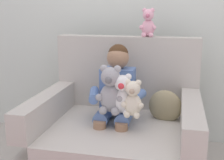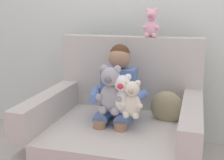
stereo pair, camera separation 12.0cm
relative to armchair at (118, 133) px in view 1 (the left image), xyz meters
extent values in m
cube|color=silver|center=(0.00, 0.74, 1.00)|extent=(6.00, 0.10, 2.60)
cube|color=#BCB7AD|center=(0.00, -0.06, -0.16)|extent=(1.21, 1.02, 0.28)
cube|color=beige|center=(0.00, -0.13, 0.04)|extent=(0.93, 0.88, 0.12)
cube|color=#BCB7AD|center=(0.00, 0.38, 0.41)|extent=(1.21, 0.14, 0.62)
cube|color=#BCB7AD|center=(-0.53, -0.13, 0.21)|extent=(0.14, 0.88, 0.21)
cube|color=#BCB7AD|center=(0.53, -0.13, 0.21)|extent=(0.14, 0.88, 0.21)
cube|color=#597AB7|center=(-0.03, 0.10, 0.33)|extent=(0.26, 0.16, 0.34)
sphere|color=#9E7556|center=(-0.03, 0.10, 0.58)|extent=(0.17, 0.17, 0.17)
sphere|color=#472D19|center=(-0.03, 0.11, 0.60)|extent=(0.16, 0.16, 0.16)
cylinder|color=#597AB7|center=(-0.11, -0.03, 0.16)|extent=(0.11, 0.26, 0.11)
cylinder|color=#9E7556|center=(-0.11, -0.16, 0.01)|extent=(0.09, 0.09, 0.30)
cylinder|color=#597AB7|center=(0.05, -0.03, 0.16)|extent=(0.11, 0.26, 0.11)
cylinder|color=#9E7556|center=(0.05, -0.16, 0.01)|extent=(0.09, 0.09, 0.30)
cylinder|color=#597AB7|center=(-0.19, -0.02, 0.31)|extent=(0.13, 0.27, 0.07)
cylinder|color=#597AB7|center=(0.13, -0.02, 0.31)|extent=(0.13, 0.27, 0.07)
ellipsoid|color=silver|center=(0.13, -0.15, 0.29)|extent=(0.12, 0.10, 0.16)
sphere|color=silver|center=(0.13, -0.16, 0.41)|extent=(0.10, 0.10, 0.10)
sphere|color=tan|center=(0.13, -0.21, 0.40)|extent=(0.04, 0.04, 0.04)
sphere|color=silver|center=(0.10, -0.15, 0.45)|extent=(0.04, 0.04, 0.04)
sphere|color=silver|center=(0.08, -0.18, 0.30)|extent=(0.04, 0.04, 0.04)
sphere|color=silver|center=(0.10, -0.20, 0.23)|extent=(0.05, 0.05, 0.05)
sphere|color=silver|center=(0.17, -0.15, 0.45)|extent=(0.04, 0.04, 0.04)
sphere|color=silver|center=(0.19, -0.18, 0.30)|extent=(0.04, 0.04, 0.04)
sphere|color=silver|center=(0.17, -0.20, 0.23)|extent=(0.05, 0.05, 0.05)
ellipsoid|color=white|center=(0.05, -0.11, 0.30)|extent=(0.14, 0.12, 0.18)
sphere|color=white|center=(0.05, -0.12, 0.43)|extent=(0.12, 0.12, 0.12)
sphere|color=#DB333D|center=(0.05, -0.17, 0.43)|extent=(0.04, 0.04, 0.04)
sphere|color=white|center=(0.01, -0.11, 0.48)|extent=(0.05, 0.05, 0.05)
sphere|color=white|center=(-0.01, -0.14, 0.31)|extent=(0.05, 0.05, 0.05)
sphere|color=white|center=(0.01, -0.16, 0.23)|extent=(0.05, 0.05, 0.05)
sphere|color=white|center=(0.09, -0.11, 0.48)|extent=(0.05, 0.05, 0.05)
sphere|color=white|center=(0.12, -0.14, 0.31)|extent=(0.05, 0.05, 0.05)
sphere|color=white|center=(0.09, -0.16, 0.23)|extent=(0.05, 0.05, 0.05)
ellipsoid|color=#9E9EA3|center=(-0.03, -0.10, 0.32)|extent=(0.16, 0.14, 0.21)
sphere|color=#9E9EA3|center=(-0.03, -0.12, 0.48)|extent=(0.14, 0.14, 0.14)
sphere|color=slate|center=(-0.03, -0.18, 0.47)|extent=(0.05, 0.05, 0.05)
sphere|color=#9E9EA3|center=(-0.08, -0.11, 0.53)|extent=(0.05, 0.05, 0.05)
sphere|color=#9E9EA3|center=(-0.11, -0.14, 0.33)|extent=(0.05, 0.05, 0.05)
sphere|color=#9E9EA3|center=(-0.08, -0.16, 0.24)|extent=(0.06, 0.06, 0.06)
sphere|color=#9E9EA3|center=(0.01, -0.11, 0.53)|extent=(0.05, 0.05, 0.05)
sphere|color=#9E9EA3|center=(0.04, -0.14, 0.33)|extent=(0.05, 0.05, 0.05)
sphere|color=#9E9EA3|center=(0.01, -0.16, 0.24)|extent=(0.06, 0.06, 0.06)
ellipsoid|color=#EAA8BC|center=(0.17, 0.38, 0.79)|extent=(0.11, 0.09, 0.14)
sphere|color=#EAA8BC|center=(0.17, 0.37, 0.89)|extent=(0.09, 0.09, 0.09)
sphere|color=#CC6684|center=(0.17, 0.33, 0.89)|extent=(0.03, 0.03, 0.03)
sphere|color=#EAA8BC|center=(0.14, 0.38, 0.93)|extent=(0.04, 0.04, 0.04)
sphere|color=#EAA8BC|center=(0.12, 0.35, 0.79)|extent=(0.04, 0.04, 0.04)
sphere|color=#EAA8BC|center=(0.14, 0.34, 0.73)|extent=(0.04, 0.04, 0.04)
sphere|color=#EAA8BC|center=(0.20, 0.38, 0.93)|extent=(0.04, 0.04, 0.04)
sphere|color=#EAA8BC|center=(0.22, 0.35, 0.79)|extent=(0.04, 0.04, 0.04)
sphere|color=#EAA8BC|center=(0.20, 0.34, 0.73)|extent=(0.04, 0.04, 0.04)
ellipsoid|color=#998C66|center=(0.34, 0.14, 0.20)|extent=(0.28, 0.17, 0.26)
camera|label=1|loc=(0.43, -2.12, 0.95)|focal=48.11mm
camera|label=2|loc=(0.54, -2.09, 0.95)|focal=48.11mm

